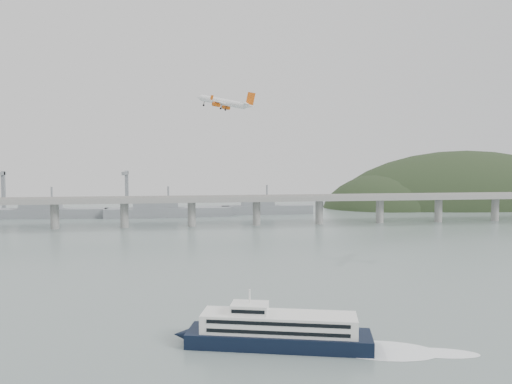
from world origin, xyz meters
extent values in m
plane|color=slate|center=(0.00, 0.00, 0.00)|extent=(900.00, 900.00, 0.00)
cube|color=gray|center=(0.00, 200.00, 20.00)|extent=(800.00, 22.00, 2.20)
cube|color=gray|center=(0.00, 189.50, 22.00)|extent=(800.00, 0.60, 1.80)
cube|color=gray|center=(0.00, 210.50, 22.00)|extent=(800.00, 0.60, 1.80)
cylinder|color=gray|center=(-130.00, 200.00, 9.50)|extent=(6.00, 6.00, 21.00)
cylinder|color=gray|center=(-80.00, 200.00, 9.50)|extent=(6.00, 6.00, 21.00)
cylinder|color=gray|center=(-30.00, 200.00, 9.50)|extent=(6.00, 6.00, 21.00)
cylinder|color=gray|center=(20.00, 200.00, 9.50)|extent=(6.00, 6.00, 21.00)
cylinder|color=gray|center=(70.00, 200.00, 9.50)|extent=(6.00, 6.00, 21.00)
cylinder|color=gray|center=(120.00, 200.00, 9.50)|extent=(6.00, 6.00, 21.00)
cylinder|color=gray|center=(170.00, 200.00, 9.50)|extent=(6.00, 6.00, 21.00)
cylinder|color=gray|center=(220.00, 200.00, 9.50)|extent=(6.00, 6.00, 21.00)
ellipsoid|color=#1F2E1A|center=(270.00, 330.00, -18.00)|extent=(320.00, 150.00, 156.00)
ellipsoid|color=#1F2E1A|center=(175.00, 320.00, -12.00)|extent=(140.00, 110.00, 96.00)
cube|color=slate|center=(-150.00, 270.00, 4.00)|extent=(95.67, 20.15, 8.00)
cube|color=slate|center=(-159.50, 270.00, 12.00)|extent=(33.90, 15.02, 8.00)
cylinder|color=slate|center=(-150.00, 270.00, 20.00)|extent=(1.60, 1.60, 14.00)
cube|color=slate|center=(-50.00, 265.00, 4.00)|extent=(110.55, 21.43, 8.00)
cube|color=slate|center=(-61.00, 265.00, 12.00)|extent=(39.01, 16.73, 8.00)
cylinder|color=slate|center=(-50.00, 265.00, 20.00)|extent=(1.60, 1.60, 14.00)
cube|color=slate|center=(40.00, 275.00, 4.00)|extent=(85.00, 13.60, 8.00)
cube|color=slate|center=(31.50, 275.00, 12.00)|extent=(29.75, 11.90, 8.00)
cylinder|color=slate|center=(40.00, 275.00, 20.00)|extent=(1.60, 1.60, 14.00)
cube|color=slate|center=(-200.00, 300.00, 20.00)|extent=(3.00, 3.00, 40.00)
cube|color=slate|center=(-90.00, 300.00, 20.00)|extent=(3.00, 3.00, 40.00)
cube|color=slate|center=(-90.00, 290.00, 38.00)|extent=(3.00, 28.00, 3.00)
cube|color=black|center=(-7.43, -47.30, 2.05)|extent=(52.58, 24.71, 4.09)
cone|color=black|center=(-34.16, -40.38, 2.05)|extent=(5.98, 5.24, 4.09)
cube|color=white|center=(-7.43, -47.30, 6.65)|extent=(44.15, 20.68, 5.11)
cube|color=black|center=(-8.72, -52.30, 7.98)|extent=(37.66, 9.91, 1.02)
cube|color=black|center=(-8.72, -52.30, 5.52)|extent=(37.66, 9.91, 1.02)
cube|color=black|center=(-6.13, -42.30, 7.98)|extent=(37.66, 9.91, 1.02)
cube|color=black|center=(-6.13, -42.30, 5.52)|extent=(37.66, 9.91, 1.02)
cube|color=white|center=(-15.35, -45.25, 10.53)|extent=(11.70, 9.50, 2.66)
cube|color=black|center=(-16.26, -48.77, 10.53)|extent=(8.94, 2.43, 1.02)
cylinder|color=white|center=(-15.35, -45.25, 13.81)|extent=(0.62, 0.62, 4.09)
ellipsoid|color=white|center=(20.29, -54.49, 0.05)|extent=(32.21, 21.65, 0.20)
ellipsoid|color=white|center=(34.15, -58.08, 0.05)|extent=(23.23, 12.67, 0.20)
cylinder|color=white|center=(-12.67, 98.51, 83.37)|extent=(24.69, 19.89, 9.40)
cone|color=white|center=(-25.67, 107.30, 86.71)|extent=(5.92, 5.67, 4.40)
cone|color=white|center=(0.83, 89.40, 80.42)|extent=(6.69, 6.04, 4.61)
cube|color=white|center=(-12.06, 98.03, 82.18)|extent=(22.90, 31.18, 3.13)
cube|color=white|center=(0.16, 89.90, 81.31)|extent=(9.27, 11.80, 1.53)
cube|color=#E85D0F|center=(1.64, 89.11, 84.34)|extent=(5.16, 3.24, 7.32)
cylinder|color=#E85D0F|center=(-10.53, 103.55, 80.84)|extent=(5.07, 4.60, 3.16)
cylinder|color=black|center=(-12.23, 104.71, 81.28)|extent=(1.98, 2.26, 2.33)
cube|color=white|center=(-10.33, 103.48, 81.82)|extent=(2.41, 1.67, 1.71)
cylinder|color=#E85D0F|center=(-16.60, 94.36, 81.41)|extent=(5.07, 4.60, 3.16)
cylinder|color=black|center=(-18.31, 95.52, 81.84)|extent=(1.98, 2.26, 2.33)
cube|color=white|center=(-16.40, 94.29, 82.39)|extent=(2.41, 1.67, 1.71)
cylinder|color=black|center=(-10.99, 100.34, 80.29)|extent=(0.98, 0.67, 2.44)
cylinder|color=black|center=(-11.21, 100.42, 79.21)|extent=(1.34, 1.02, 1.33)
cylinder|color=black|center=(-13.86, 95.99, 80.55)|extent=(0.98, 0.67, 2.44)
cylinder|color=black|center=(-14.08, 96.07, 79.48)|extent=(1.34, 1.02, 1.33)
cylinder|color=black|center=(-22.99, 105.31, 83.13)|extent=(0.98, 0.67, 2.44)
cylinder|color=black|center=(-23.21, 105.39, 82.05)|extent=(1.34, 1.02, 1.33)
cube|color=#E85D0F|center=(-0.81, 111.05, 82.07)|extent=(1.89, 1.22, 2.69)
cube|color=#E85D0F|center=(-19.58, 82.64, 83.81)|extent=(1.89, 1.22, 2.69)
camera|label=1|loc=(-31.90, -181.10, 52.64)|focal=35.00mm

